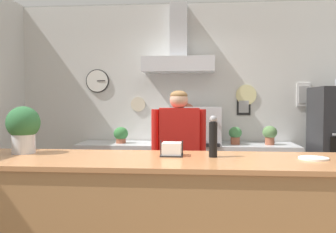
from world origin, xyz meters
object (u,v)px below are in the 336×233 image
object	(u,v)px
espresso_machine	(201,126)
pepper_grinder	(213,137)
shop_worker	(179,160)
potted_oregano	(235,135)
basil_vase	(23,129)
potted_basil	(270,134)
napkin_holder	(172,150)
condiment_plate	(313,158)
potted_rosemary	(121,134)

from	to	relation	value
espresso_machine	pepper_grinder	world-z (taller)	espresso_machine
shop_worker	potted_oregano	xyz separation A→B (m)	(0.69, 1.06, 0.17)
shop_worker	espresso_machine	xyz separation A→B (m)	(0.25, 1.06, 0.29)
pepper_grinder	basil_vase	size ratio (longest dim) A/B	0.82
espresso_machine	potted_oregano	world-z (taller)	espresso_machine
espresso_machine	potted_basil	distance (m)	0.89
potted_oregano	espresso_machine	bearing A→B (deg)	179.42
napkin_holder	condiment_plate	size ratio (longest dim) A/B	0.84
espresso_machine	potted_basil	world-z (taller)	espresso_machine
pepper_grinder	potted_rosemary	bearing A→B (deg)	117.05
shop_worker	condiment_plate	size ratio (longest dim) A/B	8.06
espresso_machine	potted_oregano	xyz separation A→B (m)	(0.44, -0.00, -0.11)
potted_oregano	condiment_plate	distance (m)	2.28
espresso_machine	pepper_grinder	bearing A→B (deg)	-88.63
potted_rosemary	pepper_grinder	distance (m)	2.52
condiment_plate	pepper_grinder	bearing A→B (deg)	177.58
potted_rosemary	pepper_grinder	bearing A→B (deg)	-62.95
shop_worker	basil_vase	world-z (taller)	shop_worker
potted_oregano	condiment_plate	bearing A→B (deg)	-83.31
potted_rosemary	napkin_holder	bearing A→B (deg)	-68.72
shop_worker	pepper_grinder	xyz separation A→B (m)	(0.30, -1.18, 0.36)
shop_worker	condiment_plate	world-z (taller)	shop_worker
potted_oregano	potted_rosemary	bearing A→B (deg)	179.94
potted_basil	potted_rosemary	xyz separation A→B (m)	(-1.98, 0.01, -0.02)
potted_oregano	basil_vase	xyz separation A→B (m)	(-1.77, -2.17, 0.23)
potted_basil	potted_oregano	bearing A→B (deg)	179.03
potted_basil	pepper_grinder	size ratio (longest dim) A/B	0.87
condiment_plate	potted_basil	bearing A→B (deg)	85.46
espresso_machine	potted_basil	size ratio (longest dim) A/B	2.12
potted_basil	condiment_plate	size ratio (longest dim) A/B	1.28
condiment_plate	potted_oregano	bearing A→B (deg)	96.69
condiment_plate	napkin_holder	bearing A→B (deg)	176.08
potted_oregano	potted_basil	world-z (taller)	potted_basil
potted_rosemary	napkin_holder	size ratio (longest dim) A/B	1.35
espresso_machine	potted_oregano	bearing A→B (deg)	-0.58
pepper_grinder	basil_vase	distance (m)	1.38
potted_oregano	pepper_grinder	world-z (taller)	pepper_grinder
potted_oregano	basil_vase	bearing A→B (deg)	-129.21
potted_rosemary	condiment_plate	distance (m)	2.89
potted_basil	condiment_plate	xyz separation A→B (m)	(-0.18, -2.26, 0.04)
espresso_machine	napkin_holder	xyz separation A→B (m)	(-0.23, -2.20, -0.02)
shop_worker	pepper_grinder	distance (m)	1.27
pepper_grinder	shop_worker	bearing A→B (deg)	104.20
potted_oregano	pepper_grinder	bearing A→B (deg)	-99.92
espresso_machine	basil_vase	world-z (taller)	basil_vase
potted_basil	pepper_grinder	distance (m)	2.39
napkin_holder	basil_vase	size ratio (longest dim) A/B	0.47
condiment_plate	basil_vase	size ratio (longest dim) A/B	0.56
shop_worker	potted_oregano	bearing A→B (deg)	-130.41
shop_worker	condiment_plate	distance (m)	1.56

